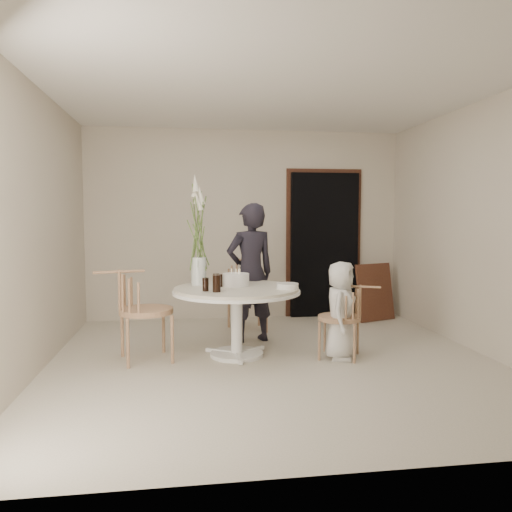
{
  "coord_description": "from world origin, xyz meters",
  "views": [
    {
      "loc": [
        -0.89,
        -4.89,
        1.47
      ],
      "look_at": [
        -0.14,
        0.3,
        1.05
      ],
      "focal_mm": 35.0,
      "sensor_mm": 36.0,
      "label": 1
    }
  ],
  "objects": [
    {
      "name": "ground",
      "position": [
        0.0,
        0.0,
        0.0
      ],
      "size": [
        4.5,
        4.5,
        0.0
      ],
      "primitive_type": "plane",
      "color": "beige",
      "rests_on": "ground"
    },
    {
      "name": "room_shell",
      "position": [
        0.0,
        0.0,
        1.62
      ],
      "size": [
        4.5,
        4.5,
        4.5
      ],
      "color": "white",
      "rests_on": "ground"
    },
    {
      "name": "doorway",
      "position": [
        1.15,
        2.19,
        1.05
      ],
      "size": [
        1.0,
        0.1,
        2.1
      ],
      "primitive_type": "cube",
      "color": "black",
      "rests_on": "ground"
    },
    {
      "name": "door_trim",
      "position": [
        1.15,
        2.23,
        1.11
      ],
      "size": [
        1.12,
        0.03,
        2.22
      ],
      "primitive_type": "cube",
      "color": "brown",
      "rests_on": "ground"
    },
    {
      "name": "table",
      "position": [
        -0.35,
        0.25,
        0.62
      ],
      "size": [
        1.33,
        1.33,
        0.73
      ],
      "color": "white",
      "rests_on": "ground"
    },
    {
      "name": "picture_frame",
      "position": [
        1.78,
        1.79,
        0.4
      ],
      "size": [
        0.63,
        0.38,
        0.8
      ],
      "primitive_type": "cube",
      "rotation": [
        -0.17,
        0.0,
        0.35
      ],
      "color": "brown",
      "rests_on": "ground"
    },
    {
      "name": "chair_far",
      "position": [
        -0.1,
        1.56,
        0.58
      ],
      "size": [
        0.53,
        0.57,
        0.89
      ],
      "rotation": [
        0.0,
        0.0,
        0.09
      ],
      "color": "tan",
      "rests_on": "ground"
    },
    {
      "name": "chair_right",
      "position": [
        0.8,
        0.0,
        0.5
      ],
      "size": [
        0.56,
        0.55,
        0.77
      ],
      "rotation": [
        0.0,
        0.0,
        -2.01
      ],
      "color": "tan",
      "rests_on": "ground"
    },
    {
      "name": "chair_left",
      "position": [
        -1.41,
        0.2,
        0.61
      ],
      "size": [
        0.64,
        0.6,
        0.94
      ],
      "rotation": [
        0.0,
        0.0,
        1.81
      ],
      "color": "tan",
      "rests_on": "ground"
    },
    {
      "name": "girl",
      "position": [
        -0.12,
        0.85,
        0.81
      ],
      "size": [
        0.68,
        0.54,
        1.62
      ],
      "primitive_type": "imported",
      "rotation": [
        0.0,
        0.0,
        3.43
      ],
      "color": "black",
      "rests_on": "ground"
    },
    {
      "name": "boy",
      "position": [
        0.7,
        -0.01,
        0.5
      ],
      "size": [
        0.51,
        0.58,
        1.01
      ],
      "primitive_type": "imported",
      "rotation": [
        0.0,
        0.0,
        1.11
      ],
      "color": "silver",
      "rests_on": "ground"
    },
    {
      "name": "birthday_cake",
      "position": [
        -0.35,
        0.35,
        0.8
      ],
      "size": [
        0.28,
        0.28,
        0.18
      ],
      "rotation": [
        0.0,
        0.0,
        -0.23
      ],
      "color": "white",
      "rests_on": "table"
    },
    {
      "name": "cola_tumbler_a",
      "position": [
        -0.68,
        0.03,
        0.8
      ],
      "size": [
        0.07,
        0.07,
        0.13
      ],
      "primitive_type": "cylinder",
      "rotation": [
        0.0,
        0.0,
        -0.21
      ],
      "color": "black",
      "rests_on": "table"
    },
    {
      "name": "cola_tumbler_b",
      "position": [
        -0.58,
        -0.04,
        0.81
      ],
      "size": [
        0.09,
        0.09,
        0.17
      ],
      "primitive_type": "cylinder",
      "rotation": [
        0.0,
        0.0,
        -0.16
      ],
      "color": "black",
      "rests_on": "table"
    },
    {
      "name": "cola_tumbler_c",
      "position": [
        -0.56,
        0.31,
        0.8
      ],
      "size": [
        0.09,
        0.09,
        0.14
      ],
      "primitive_type": "cylinder",
      "rotation": [
        0.0,
        0.0,
        -0.41
      ],
      "color": "black",
      "rests_on": "table"
    },
    {
      "name": "cola_tumbler_d",
      "position": [
        -0.52,
        0.33,
        0.8
      ],
      "size": [
        0.07,
        0.07,
        0.13
      ],
      "primitive_type": "cylinder",
      "rotation": [
        0.0,
        0.0,
        0.06
      ],
      "color": "black",
      "rests_on": "table"
    },
    {
      "name": "plate_stack",
      "position": [
        0.16,
        0.08,
        0.76
      ],
      "size": [
        0.28,
        0.28,
        0.06
      ],
      "primitive_type": "cylinder",
      "rotation": [
        0.0,
        0.0,
        -0.29
      ],
      "color": "white",
      "rests_on": "table"
    },
    {
      "name": "flower_vase",
      "position": [
        -0.73,
        0.5,
        1.26
      ],
      "size": [
        0.16,
        0.16,
        1.19
      ],
      "rotation": [
        0.0,
        0.0,
        0.15
      ],
      "color": "white",
      "rests_on": "table"
    }
  ]
}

